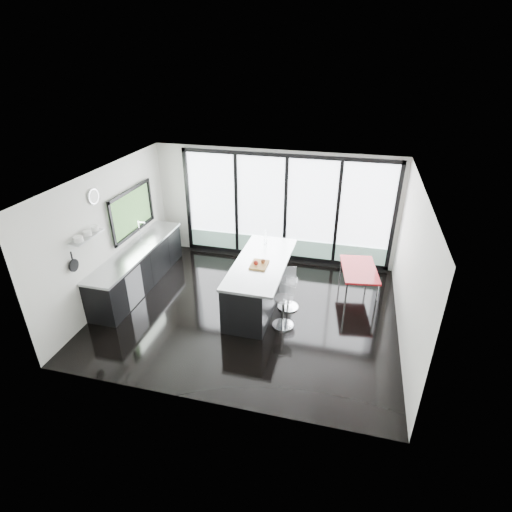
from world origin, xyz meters
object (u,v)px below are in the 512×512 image
(red_table, at_px, (358,282))
(bar_stool_near, at_px, (283,312))
(island, at_px, (257,282))
(bar_stool_far, at_px, (288,294))

(red_table, bearing_deg, bar_stool_near, -132.58)
(island, bearing_deg, red_table, 21.76)
(bar_stool_near, xyz_separation_m, red_table, (1.37, 1.49, 0.01))
(bar_stool_near, bearing_deg, island, 152.29)
(island, distance_m, red_table, 2.22)
(island, distance_m, bar_stool_far, 0.70)
(bar_stool_near, distance_m, bar_stool_far, 0.65)
(island, xyz_separation_m, red_table, (2.05, 0.82, -0.18))
(island, xyz_separation_m, bar_stool_near, (0.69, -0.67, -0.18))
(bar_stool_near, bearing_deg, bar_stool_far, 107.65)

